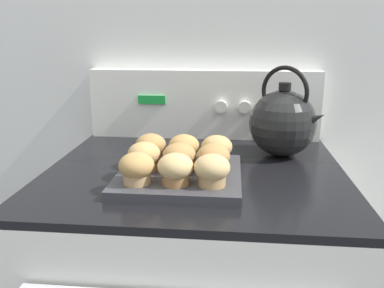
{
  "coord_description": "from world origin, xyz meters",
  "views": [
    {
      "loc": [
        0.09,
        -0.62,
        1.23
      ],
      "look_at": [
        0.0,
        0.25,
        0.99
      ],
      "focal_mm": 38.0,
      "sensor_mm": 36.0,
      "label": 1
    }
  ],
  "objects_px": {
    "muffin_r0_c2": "(212,170)",
    "muffin_r2_c2": "(217,149)",
    "muffin_r1_c0": "(144,156)",
    "tea_kettle": "(283,122)",
    "muffin_r1_c1": "(179,157)",
    "muffin_r2_c0": "(151,147)",
    "muffin_r1_c2": "(213,159)",
    "muffin_r0_c0": "(137,168)",
    "muffin_r0_c1": "(175,169)",
    "muffin_pan": "(180,176)",
    "muffin_r2_c1": "(184,148)"
  },
  "relations": [
    {
      "from": "muffin_r0_c2",
      "to": "muffin_r2_c2",
      "type": "relative_size",
      "value": 1.0
    },
    {
      "from": "muffin_r1_c0",
      "to": "tea_kettle",
      "type": "bearing_deg",
      "value": 33.01
    },
    {
      "from": "muffin_r1_c1",
      "to": "muffin_r2_c0",
      "type": "bearing_deg",
      "value": 136.43
    },
    {
      "from": "muffin_r1_c2",
      "to": "muffin_r2_c0",
      "type": "distance_m",
      "value": 0.18
    },
    {
      "from": "muffin_r0_c0",
      "to": "muffin_r0_c1",
      "type": "height_order",
      "value": "same"
    },
    {
      "from": "muffin_r0_c0",
      "to": "muffin_r1_c1",
      "type": "relative_size",
      "value": 1.0
    },
    {
      "from": "muffin_pan",
      "to": "muffin_r2_c1",
      "type": "height_order",
      "value": "muffin_r2_c1"
    },
    {
      "from": "muffin_r0_c1",
      "to": "muffin_r1_c1",
      "type": "bearing_deg",
      "value": 91.62
    },
    {
      "from": "muffin_r0_c0",
      "to": "muffin_pan",
      "type": "bearing_deg",
      "value": 45.44
    },
    {
      "from": "muffin_r2_c0",
      "to": "tea_kettle",
      "type": "height_order",
      "value": "tea_kettle"
    },
    {
      "from": "muffin_r1_c1",
      "to": "muffin_r2_c2",
      "type": "height_order",
      "value": "same"
    },
    {
      "from": "muffin_r1_c0",
      "to": "tea_kettle",
      "type": "relative_size",
      "value": 0.31
    },
    {
      "from": "muffin_pan",
      "to": "muffin_r1_c1",
      "type": "xyz_separation_m",
      "value": [
        -0.0,
        0.0,
        0.04
      ]
    },
    {
      "from": "muffin_r2_c1",
      "to": "muffin_r2_c2",
      "type": "xyz_separation_m",
      "value": [
        0.08,
        -0.0,
        0.0
      ]
    },
    {
      "from": "muffin_r0_c0",
      "to": "tea_kettle",
      "type": "height_order",
      "value": "tea_kettle"
    },
    {
      "from": "muffin_r0_c0",
      "to": "muffin_r2_c1",
      "type": "relative_size",
      "value": 1.0
    },
    {
      "from": "muffin_r0_c2",
      "to": "muffin_r1_c1",
      "type": "distance_m",
      "value": 0.11
    },
    {
      "from": "muffin_r1_c1",
      "to": "muffin_r0_c2",
      "type": "bearing_deg",
      "value": -44.78
    },
    {
      "from": "muffin_r0_c0",
      "to": "muffin_r2_c0",
      "type": "bearing_deg",
      "value": 90.59
    },
    {
      "from": "muffin_r1_c0",
      "to": "muffin_r1_c2",
      "type": "bearing_deg",
      "value": -0.12
    },
    {
      "from": "muffin_r0_c2",
      "to": "tea_kettle",
      "type": "xyz_separation_m",
      "value": [
        0.18,
        0.3,
        0.04
      ]
    },
    {
      "from": "muffin_pan",
      "to": "muffin_r2_c0",
      "type": "relative_size",
      "value": 3.7
    },
    {
      "from": "muffin_r0_c1",
      "to": "muffin_r2_c0",
      "type": "distance_m",
      "value": 0.18
    },
    {
      "from": "muffin_r1_c2",
      "to": "muffin_r0_c1",
      "type": "bearing_deg",
      "value": -133.87
    },
    {
      "from": "muffin_pan",
      "to": "muffin_r1_c0",
      "type": "relative_size",
      "value": 3.7
    },
    {
      "from": "muffin_r0_c2",
      "to": "tea_kettle",
      "type": "distance_m",
      "value": 0.35
    },
    {
      "from": "muffin_r0_c1",
      "to": "muffin_r2_c0",
      "type": "relative_size",
      "value": 1.0
    },
    {
      "from": "muffin_r0_c0",
      "to": "tea_kettle",
      "type": "relative_size",
      "value": 0.31
    },
    {
      "from": "muffin_r1_c0",
      "to": "muffin_r2_c0",
      "type": "distance_m",
      "value": 0.08
    },
    {
      "from": "muffin_r1_c1",
      "to": "muffin_r2_c1",
      "type": "height_order",
      "value": "same"
    },
    {
      "from": "muffin_r1_c2",
      "to": "tea_kettle",
      "type": "distance_m",
      "value": 0.29
    },
    {
      "from": "muffin_r2_c0",
      "to": "muffin_r2_c2",
      "type": "height_order",
      "value": "same"
    },
    {
      "from": "muffin_pan",
      "to": "muffin_r0_c0",
      "type": "xyz_separation_m",
      "value": [
        -0.08,
        -0.08,
        0.04
      ]
    },
    {
      "from": "muffin_r1_c0",
      "to": "muffin_r2_c0",
      "type": "bearing_deg",
      "value": 89.91
    },
    {
      "from": "muffin_r1_c1",
      "to": "muffin_r2_c2",
      "type": "xyz_separation_m",
      "value": [
        0.08,
        0.08,
        0.0
      ]
    },
    {
      "from": "muffin_r0_c0",
      "to": "muffin_r1_c1",
      "type": "distance_m",
      "value": 0.11
    },
    {
      "from": "muffin_r1_c0",
      "to": "muffin_r2_c1",
      "type": "bearing_deg",
      "value": 43.23
    },
    {
      "from": "muffin_pan",
      "to": "muffin_r1_c2",
      "type": "relative_size",
      "value": 3.7
    },
    {
      "from": "muffin_r0_c1",
      "to": "muffin_r2_c1",
      "type": "bearing_deg",
      "value": 90.28
    },
    {
      "from": "muffin_pan",
      "to": "muffin_r2_c1",
      "type": "distance_m",
      "value": 0.09
    },
    {
      "from": "muffin_pan",
      "to": "muffin_r2_c0",
      "type": "height_order",
      "value": "muffin_r2_c0"
    },
    {
      "from": "muffin_pan",
      "to": "tea_kettle",
      "type": "distance_m",
      "value": 0.35
    },
    {
      "from": "muffin_r2_c0",
      "to": "muffin_r0_c2",
      "type": "bearing_deg",
      "value": -44.17
    },
    {
      "from": "muffin_r2_c0",
      "to": "muffin_r0_c0",
      "type": "bearing_deg",
      "value": -89.41
    },
    {
      "from": "muffin_r1_c1",
      "to": "muffin_r1_c2",
      "type": "height_order",
      "value": "same"
    },
    {
      "from": "muffin_r0_c2",
      "to": "muffin_r2_c2",
      "type": "xyz_separation_m",
      "value": [
        0.0,
        0.16,
        0.0
      ]
    },
    {
      "from": "muffin_pan",
      "to": "muffin_r1_c1",
      "type": "relative_size",
      "value": 3.7
    },
    {
      "from": "muffin_r0_c0",
      "to": "muffin_r2_c0",
      "type": "xyz_separation_m",
      "value": [
        -0.0,
        0.16,
        0.0
      ]
    },
    {
      "from": "muffin_pan",
      "to": "muffin_r0_c2",
      "type": "bearing_deg",
      "value": -44.76
    },
    {
      "from": "muffin_r2_c2",
      "to": "muffin_r0_c2",
      "type": "bearing_deg",
      "value": -91.37
    }
  ]
}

